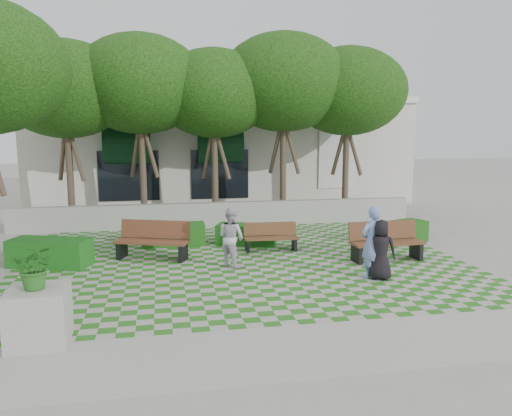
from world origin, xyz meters
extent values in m
plane|color=gray|center=(0.00, 0.00, 0.00)|extent=(90.00, 90.00, 0.00)
plane|color=#2B721E|center=(0.00, 1.00, 0.01)|extent=(12.00, 12.00, 0.00)
cube|color=#9E9B93|center=(0.00, -4.70, 0.01)|extent=(16.00, 2.00, 0.01)
cube|color=#9E9B93|center=(0.00, 6.20, 0.45)|extent=(15.00, 0.36, 0.90)
cube|color=#53301C|center=(3.97, 0.31, 0.51)|extent=(2.06, 0.71, 0.07)
cube|color=#53301C|center=(3.95, 0.60, 0.81)|extent=(2.04, 0.24, 0.51)
cube|color=black|center=(3.07, 0.27, 0.25)|extent=(0.14, 0.57, 0.50)
cube|color=black|center=(4.87, 0.35, 0.25)|extent=(0.14, 0.57, 0.50)
cube|color=#54341D|center=(1.05, 2.00, 0.40)|extent=(1.62, 0.58, 0.05)
cube|color=#54341D|center=(1.07, 2.23, 0.64)|extent=(1.60, 0.21, 0.40)
cube|color=black|center=(0.35, 2.04, 0.20)|extent=(0.12, 0.45, 0.39)
cube|color=black|center=(1.76, 1.95, 0.20)|extent=(0.12, 0.45, 0.39)
cube|color=brown|center=(-2.42, 1.68, 0.51)|extent=(2.12, 1.28, 0.07)
cube|color=brown|center=(-2.32, 1.96, 0.81)|extent=(1.95, 0.83, 0.51)
cube|color=black|center=(-3.27, 1.99, 0.25)|extent=(0.30, 0.57, 0.50)
cube|color=black|center=(-1.58, 1.37, 0.25)|extent=(0.30, 0.57, 0.50)
cube|color=#174813|center=(5.35, 2.33, 0.34)|extent=(2.07, 1.39, 0.67)
cube|color=#144C15|center=(0.47, 3.00, 0.32)|extent=(1.97, 1.39, 0.64)
cube|color=#195115|center=(-1.79, 3.34, 0.34)|extent=(1.95, 0.78, 0.68)
cube|color=#165216|center=(-5.08, 1.47, 0.37)|extent=(2.26, 1.47, 0.73)
cube|color=#9E9B93|center=(-4.23, -3.63, 0.48)|extent=(0.99, 0.99, 0.96)
imported|color=#286820|center=(-4.23, -3.63, 1.34)|extent=(0.69, 0.60, 0.75)
imported|color=#718CCF|center=(2.87, -1.13, 0.89)|extent=(0.74, 0.59, 1.78)
imported|color=black|center=(3.03, -1.28, 0.74)|extent=(0.85, 0.72, 1.47)
imported|color=silver|center=(-0.35, 0.57, 0.79)|extent=(0.95, 0.97, 1.57)
cylinder|color=#47382B|center=(-5.50, 7.60, 1.82)|extent=(0.26, 0.26, 3.64)
ellipsoid|color=#1E4C11|center=(-5.50, 7.60, 5.07)|extent=(4.80, 4.80, 3.60)
cylinder|color=#47382B|center=(-2.80, 7.60, 1.90)|extent=(0.26, 0.26, 3.81)
ellipsoid|color=#1E4C11|center=(-2.80, 7.60, 5.30)|extent=(5.00, 5.00, 3.75)
cylinder|color=#47382B|center=(0.00, 7.60, 1.79)|extent=(0.26, 0.26, 3.58)
ellipsoid|color=#1E4C11|center=(0.00, 7.60, 4.99)|extent=(4.60, 4.60, 3.45)
cylinder|color=#47382B|center=(2.80, 7.60, 1.96)|extent=(0.26, 0.26, 3.92)
ellipsoid|color=#1E4C11|center=(2.80, 7.60, 5.46)|extent=(5.20, 5.20, 3.90)
cylinder|color=#47382B|center=(5.50, 7.60, 1.85)|extent=(0.26, 0.26, 3.70)
ellipsoid|color=#1E4C11|center=(5.50, 7.60, 5.15)|extent=(4.80, 4.80, 3.60)
cube|color=beige|center=(1.00, 14.20, 2.50)|extent=(18.00, 8.00, 5.00)
cube|color=white|center=(1.00, 10.20, 5.00)|extent=(18.00, 0.30, 0.30)
cube|color=black|center=(6.00, 10.18, 2.20)|extent=(1.40, 0.10, 2.40)
cylinder|color=#0E361A|center=(-3.50, 10.18, 3.00)|extent=(3.00, 1.80, 1.80)
cube|color=black|center=(-3.50, 10.18, 1.60)|extent=(2.60, 0.08, 2.20)
cylinder|color=#0E361A|center=(0.50, 10.18, 3.00)|extent=(3.00, 1.80, 1.80)
cube|color=black|center=(0.50, 10.18, 1.60)|extent=(2.60, 0.08, 2.20)
camera|label=1|loc=(-2.13, -12.21, 3.60)|focal=35.00mm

